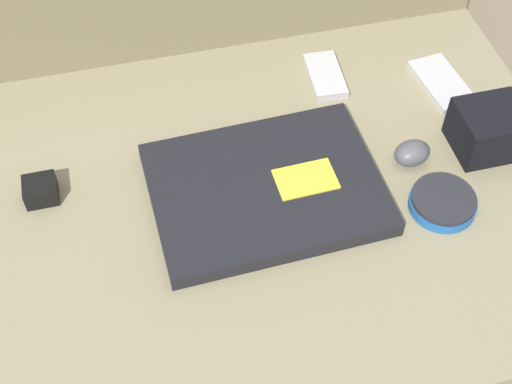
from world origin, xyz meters
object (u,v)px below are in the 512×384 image
(computer_mouse, at_px, (412,153))
(camera_pouch, at_px, (488,129))
(phone_black, at_px, (442,83))
(phone_silver, at_px, (325,76))
(laptop, at_px, (266,189))
(charger_brick, at_px, (41,190))
(speaker_puck, at_px, (443,202))

(computer_mouse, xyz_separation_m, camera_pouch, (0.12, 0.00, 0.02))
(phone_black, relative_size, camera_pouch, 1.32)
(phone_silver, relative_size, camera_pouch, 1.10)
(laptop, height_order, charger_brick, charger_brick)
(camera_pouch, distance_m, charger_brick, 0.69)
(phone_black, distance_m, charger_brick, 0.68)
(laptop, relative_size, speaker_puck, 3.47)
(computer_mouse, bearing_deg, speaker_puck, -91.71)
(phone_silver, distance_m, camera_pouch, 0.29)
(camera_pouch, bearing_deg, charger_brick, 174.84)
(speaker_puck, bearing_deg, charger_brick, 164.32)
(computer_mouse, relative_size, phone_black, 0.48)
(speaker_puck, relative_size, camera_pouch, 0.98)
(computer_mouse, bearing_deg, laptop, 173.55)
(laptop, xyz_separation_m, speaker_puck, (0.25, -0.09, -0.00))
(speaker_puck, relative_size, charger_brick, 2.07)
(laptop, xyz_separation_m, camera_pouch, (0.36, 0.01, 0.02))
(speaker_puck, bearing_deg, phone_silver, 105.47)
(laptop, xyz_separation_m, charger_brick, (-0.33, 0.08, 0.00))
(computer_mouse, relative_size, phone_silver, 0.58)
(computer_mouse, height_order, speaker_puck, computer_mouse)
(speaker_puck, bearing_deg, phone_black, 67.15)
(phone_silver, bearing_deg, computer_mouse, -67.31)
(speaker_puck, relative_size, phone_silver, 0.89)
(computer_mouse, relative_size, camera_pouch, 0.64)
(phone_silver, distance_m, charger_brick, 0.51)
(laptop, height_order, phone_black, laptop)
(phone_silver, height_order, charger_brick, charger_brick)
(laptop, height_order, speaker_puck, laptop)
(camera_pouch, bearing_deg, speaker_puck, -138.57)
(speaker_puck, distance_m, camera_pouch, 0.15)
(speaker_puck, height_order, phone_silver, speaker_puck)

